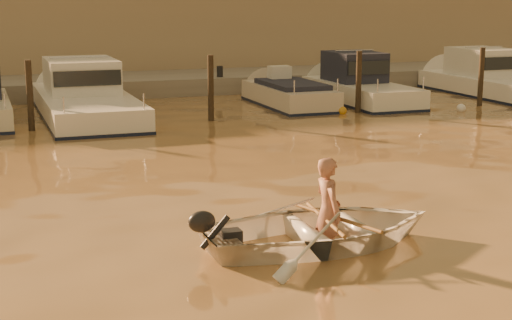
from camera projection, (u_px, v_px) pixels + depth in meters
name	position (u px, v px, depth m)	size (l,w,h in m)	color
ground_plane	(496.00, 263.00, 11.33)	(160.00, 160.00, 0.00)	brown
dinghy	(322.00, 229.00, 12.06)	(2.67, 3.74, 0.77)	silver
person	(328.00, 211.00, 12.03)	(0.61, 0.40, 1.68)	#A26651
outboard_motor	(230.00, 239.00, 11.54)	(0.90, 0.40, 0.70)	black
oar_port	(337.00, 218.00, 12.11)	(0.06, 0.06, 2.10)	brown
oar_starboard	(325.00, 219.00, 12.04)	(0.06, 0.06, 2.10)	brown
moored_boat_2	(85.00, 97.00, 24.70)	(2.69, 8.86, 1.75)	white
moored_boat_3	(289.00, 99.00, 27.09)	(1.88, 5.50, 0.95)	beige
moored_boat_4	(361.00, 85.00, 27.92)	(2.11, 6.56, 1.75)	white
moored_boat_5	(493.00, 79.00, 29.77)	(2.30, 7.70, 1.75)	white
piling_1	(30.00, 99.00, 22.02)	(0.18, 0.18, 2.20)	#2D2319
piling_2	(211.00, 91.00, 23.77)	(0.18, 0.18, 2.20)	#2D2319
piling_3	(359.00, 85.00, 25.43)	(0.18, 0.18, 2.20)	#2D2319
piling_4	(481.00, 80.00, 26.98)	(0.18, 0.18, 2.20)	#2D2319
fender_c	(130.00, 126.00, 22.35)	(0.30, 0.30, 0.30)	silver
fender_d	(342.00, 111.00, 25.29)	(0.30, 0.30, 0.30)	orange
fender_e	(461.00, 108.00, 25.84)	(0.30, 0.30, 0.30)	silver
quay	(161.00, 88.00, 31.08)	(52.00, 4.00, 1.00)	gray
waterfront_building	(132.00, 25.00, 35.68)	(46.00, 7.00, 4.80)	#9E8466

